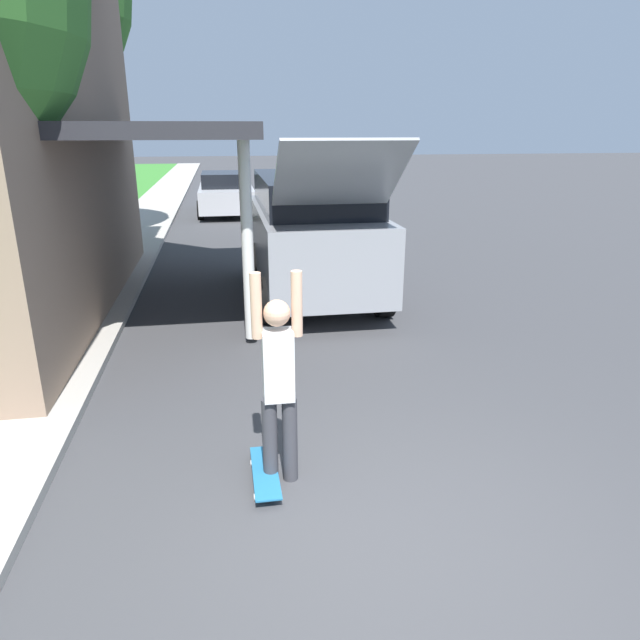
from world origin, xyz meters
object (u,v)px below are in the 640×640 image
skateboard (265,473)px  suv_parked (313,232)px  car_down_street (226,193)px  skateboarder (278,379)px

skateboard → suv_parked: bearing=76.9°
car_down_street → skateboarder: 16.38m
skateboarder → suv_parked: bearing=78.2°
suv_parked → skateboarder: suv_parked is taller
car_down_street → skateboarder: bearing=-89.2°
suv_parked → skateboarder: (-1.18, -5.64, -0.20)m
skateboard → skateboarder: bearing=1.7°
suv_parked → car_down_street: size_ratio=1.24×
suv_parked → skateboarder: bearing=-101.8°
car_down_street → skateboarder: size_ratio=2.25×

